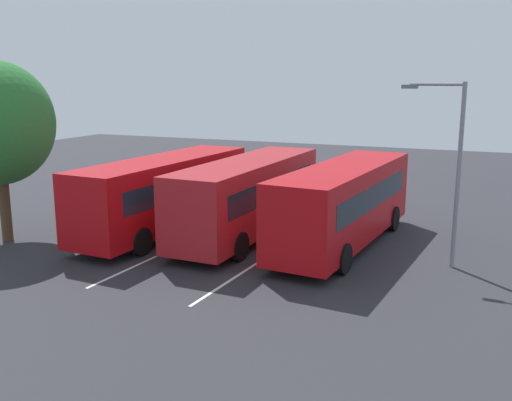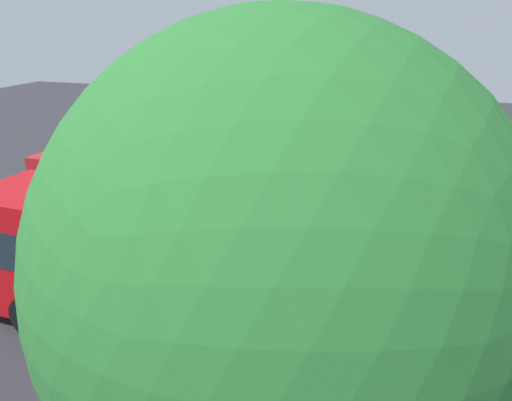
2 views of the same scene
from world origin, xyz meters
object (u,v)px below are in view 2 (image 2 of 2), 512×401
Objects in this scene: bus_center_left at (204,211)px; pedestrian at (64,184)px; bus_far_left at (246,172)px; street_lamp at (304,101)px; bus_center_right at (176,269)px; depot_tree at (279,283)px.

pedestrian is (7.27, -3.11, -0.85)m from bus_center_left.
bus_far_left is 4.69m from street_lamp.
bus_center_left is 8.53m from street_lamp.
bus_center_right is 7.27m from depot_tree.
depot_tree reaches higher than bus_far_left.
street_lamp is (-0.99, -8.23, 1.99)m from bus_center_left.
bus_center_right is at bearing 102.09° from bus_far_left.
bus_far_left and bus_center_left have the same top height.
street_lamp is at bearing -95.52° from bus_center_left.
pedestrian is 0.22× the size of depot_tree.
street_lamp is at bearing -100.79° from bus_far_left.
bus_center_right is 1.41× the size of depot_tree.
pedestrian is (7.13, 1.03, -0.85)m from bus_far_left.
depot_tree is at bearing 115.05° from bus_far_left.
bus_center_left is 10.59m from depot_tree.
bus_center_right is at bearing 2.25° from street_lamp.
bus_far_left is 1.42× the size of depot_tree.
bus_far_left is 1.00× the size of bus_center_right.
depot_tree reaches higher than bus_center_left.
bus_far_left is at bearing -79.38° from bus_center_right.
street_lamp is 0.89× the size of depot_tree.
bus_center_left reaches higher than pedestrian.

